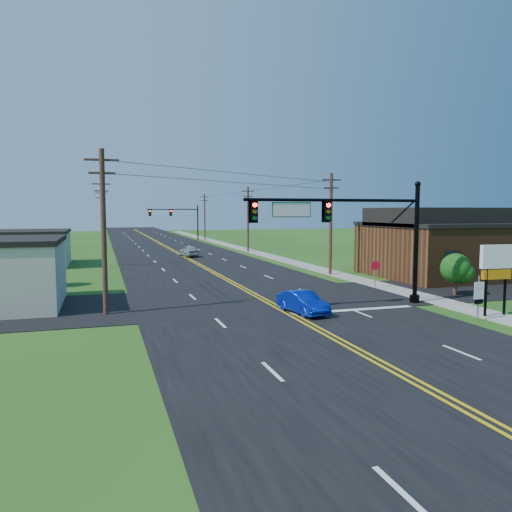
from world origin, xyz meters
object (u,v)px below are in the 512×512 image
object	(u,v)px
blue_car	(303,303)
route_sign	(479,295)
signal_mast_far	(176,217)
signal_mast_main	(351,227)
stop_sign	(376,268)

from	to	relation	value
blue_car	route_sign	xyz separation A→B (m)	(7.94, -4.40, 0.77)
blue_car	signal_mast_far	bearing A→B (deg)	77.37
signal_mast_main	signal_mast_far	distance (m)	72.00
blue_car	signal_mast_main	bearing A→B (deg)	6.36
signal_mast_far	blue_car	bearing A→B (deg)	-92.78
stop_sign	blue_car	bearing A→B (deg)	-125.52
signal_mast_main	signal_mast_far	bearing A→B (deg)	89.92
signal_mast_main	stop_sign	distance (m)	8.50
signal_mast_far	stop_sign	xyz separation A→B (m)	(5.10, -66.12, -3.06)
signal_mast_main	route_sign	bearing A→B (deg)	-50.15
signal_mast_far	route_sign	xyz separation A→B (m)	(4.40, -77.40, -3.16)
route_sign	stop_sign	bearing A→B (deg)	87.18
signal_mast_main	stop_sign	world-z (taller)	signal_mast_main
signal_mast_far	blue_car	xyz separation A→B (m)	(-3.54, -73.00, -3.93)
signal_mast_far	route_sign	distance (m)	77.59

